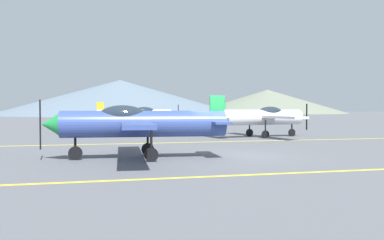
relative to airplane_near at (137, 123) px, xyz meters
name	(u,v)px	position (x,y,z in m)	size (l,w,h in m)	color
ground_plane	(227,156)	(3.63, -0.10, -1.39)	(400.00, 400.00, 0.00)	#54565B
apron_line_near	(278,174)	(3.63, -4.72, -1.38)	(80.00, 0.16, 0.01)	yellow
apron_line_far	(187,142)	(3.63, 6.95, -1.38)	(80.00, 0.16, 0.01)	yellow
airplane_near	(137,123)	(0.00, 0.00, 0.00)	(7.17, 8.25, 2.47)	#33478C
airplane_mid	(263,117)	(9.65, 9.92, 0.00)	(7.21, 8.26, 2.47)	silver
airplane_far	(138,115)	(2.28, 19.42, 0.00)	(7.16, 8.24, 2.47)	silver
car_sedan	(186,119)	(8.11, 26.01, -0.55)	(3.81, 4.60, 1.62)	red
hill_centerleft	(120,97)	(7.74, 112.71, 3.95)	(74.90, 74.90, 10.67)	slate
hill_centerright	(267,101)	(66.15, 133.41, 3.24)	(60.40, 60.40, 9.26)	slate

